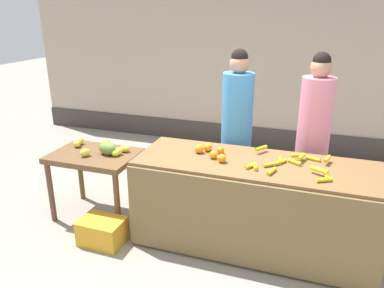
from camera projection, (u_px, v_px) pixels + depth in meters
ground_plane at (204, 234)px, 3.96m from camera, size 24.00×24.00×0.00m
market_wall_back at (258, 63)px, 6.08m from camera, size 8.28×0.23×2.92m
fruit_stall_counter at (253, 205)px, 3.64m from camera, size 2.28×0.82×0.90m
side_table_wooden at (95, 163)px, 4.13m from camera, size 0.93×0.65×0.76m
banana_bunch_pile at (292, 163)px, 3.40m from camera, size 0.75×0.62×0.07m
orange_pile at (209, 151)px, 3.66m from camera, size 0.36×0.32×0.09m
mango_papaya_pile at (103, 148)px, 4.09m from camera, size 0.73×0.47×0.14m
vendor_woman_blue_shirt at (236, 133)px, 4.16m from camera, size 0.34×0.34×1.87m
vendor_woman_pink_shirt at (312, 140)px, 3.95m from camera, size 0.34×0.34×1.87m
produce_crate at (102, 231)px, 3.78m from camera, size 0.45×0.33×0.26m
produce_sack at (180, 177)px, 4.71m from camera, size 0.39×0.43×0.51m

